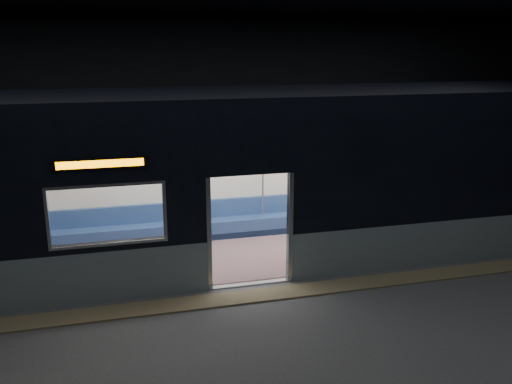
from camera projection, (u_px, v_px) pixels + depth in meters
name	position (u px, v px, depth m)	size (l,w,h in m)	color
station_floor	(266.00, 311.00, 8.84)	(24.00, 14.00, 0.01)	#47494C
station_envelope	(267.00, 83.00, 7.88)	(24.00, 14.00, 5.00)	black
tactile_strip	(257.00, 296.00, 9.35)	(22.80, 0.50, 0.03)	#8C7F59
metro_car	(231.00, 168.00, 10.73)	(18.00, 3.04, 3.35)	#8898A2
passenger	(395.00, 192.00, 12.98)	(0.44, 0.71, 1.37)	black
handbag	(401.00, 199.00, 12.81)	(0.30, 0.26, 0.15)	black
transit_map	(375.00, 162.00, 12.99)	(1.03, 0.03, 0.67)	white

